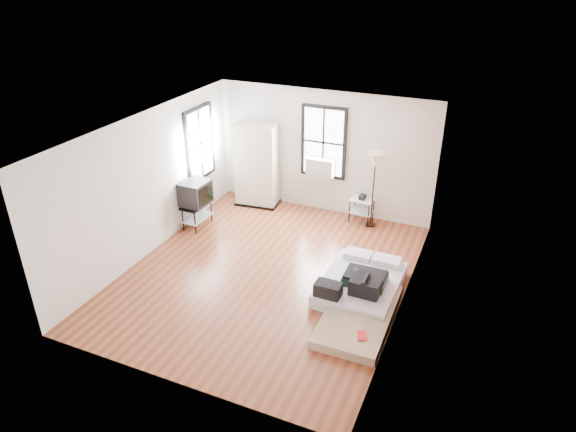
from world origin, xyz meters
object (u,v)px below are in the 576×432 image
at_px(side_table, 362,204).
at_px(tv_stand, 196,194).
at_px(mattress_main, 360,283).
at_px(wardrobe, 257,165).
at_px(mattress_bare, 360,307).
at_px(floor_lamp, 375,164).

xyz_separation_m(side_table, tv_stand, (-3.24, -1.61, 0.32)).
relative_size(mattress_main, wardrobe, 0.90).
height_order(mattress_bare, tv_stand, tv_stand).
bearing_deg(mattress_bare, mattress_main, 105.57).
xyz_separation_m(mattress_bare, side_table, (-0.90, 3.19, 0.31)).
bearing_deg(mattress_main, side_table, 106.62).
bearing_deg(tv_stand, mattress_main, -11.57).
relative_size(mattress_main, mattress_bare, 0.89).
bearing_deg(floor_lamp, mattress_bare, -78.06).
relative_size(wardrobe, floor_lamp, 1.16).
relative_size(mattress_main, floor_lamp, 1.05).
xyz_separation_m(mattress_bare, tv_stand, (-4.14, 1.58, 0.63)).
bearing_deg(floor_lamp, side_table, 163.82).
bearing_deg(tv_stand, mattress_bare, -18.86).
distance_m(mattress_bare, side_table, 3.33).
bearing_deg(side_table, wardrobe, -178.42).
distance_m(mattress_main, wardrobe, 4.19).
relative_size(mattress_bare, wardrobe, 1.01).
xyz_separation_m(mattress_main, wardrobe, (-3.26, 2.50, 0.82)).
height_order(mattress_bare, side_table, side_table).
relative_size(wardrobe, side_table, 2.99).
bearing_deg(wardrobe, tv_stand, -120.45).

